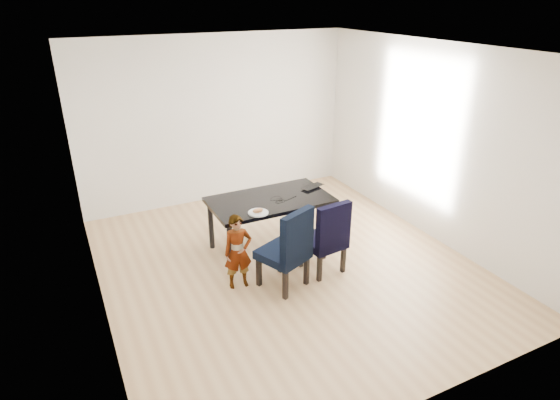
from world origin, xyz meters
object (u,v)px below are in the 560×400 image
chair_left (283,247)px  child (238,252)px  dining_table (270,224)px  laptop (310,186)px  plate (258,213)px  chair_right (323,235)px

chair_left → child: size_ratio=1.12×
dining_table → laptop: 0.79m
child → plate: child is taller
chair_left → laptop: (0.93, 0.99, 0.24)m
plate → laptop: bearing=24.7°
dining_table → plate: size_ratio=6.28×
dining_table → child: child is taller
chair_left → laptop: bearing=24.1°
dining_table → child: bearing=-138.1°
chair_left → plate: size_ratio=4.08×
dining_table → plate: (-0.32, -0.34, 0.38)m
chair_right → plate: chair_right is taller
child → laptop: child is taller
chair_left → plate: bearing=75.1°
dining_table → child: 0.98m
dining_table → chair_right: bearing=-65.5°
child → laptop: 1.63m
dining_table → child: size_ratio=1.72×
chair_left → chair_right: (0.60, 0.09, -0.03)m
dining_table → chair_right: 0.87m
chair_right → laptop: (0.32, 0.90, 0.27)m
chair_right → child: chair_right is taller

